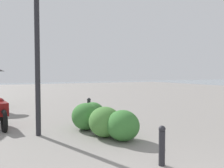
# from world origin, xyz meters

# --- Properties ---
(lamppost) EXTENTS (0.98, 0.28, 4.24)m
(lamppost) POSITION_xyz_m (5.27, 0.69, 2.80)
(lamppost) COLOR #232328
(lamppost) RESTS_ON ground
(motorcycle) EXTENTS (2.17, 0.44, 1.06)m
(motorcycle) POSITION_xyz_m (6.87, 1.61, 0.50)
(motorcycle) COLOR black
(motorcycle) RESTS_ON ground
(bollard_near) EXTENTS (0.13, 0.13, 0.76)m
(bollard_near) POSITION_xyz_m (2.06, -1.04, 0.40)
(bollard_near) COLOR #232328
(bollard_near) RESTS_ON ground
(bollard_mid) EXTENTS (0.13, 0.13, 0.88)m
(bollard_mid) POSITION_xyz_m (6.16, -1.15, 0.46)
(bollard_mid) COLOR #232328
(bollard_mid) RESTS_ON ground
(shrub_low) EXTENTS (0.90, 0.81, 0.77)m
(shrub_low) POSITION_xyz_m (5.77, -1.13, 0.38)
(shrub_low) COLOR #387533
(shrub_low) RESTS_ON ground
(shrub_round) EXTENTS (0.96, 0.87, 0.82)m
(shrub_round) POSITION_xyz_m (5.31, -0.72, 0.41)
(shrub_round) COLOR #387533
(shrub_round) RESTS_ON ground
(shrub_wide) EXTENTS (0.93, 0.83, 0.79)m
(shrub_wide) POSITION_xyz_m (3.78, -1.17, 0.39)
(shrub_wide) COLOR #387533
(shrub_wide) RESTS_ON ground
(shrub_tall) EXTENTS (0.97, 0.87, 0.82)m
(shrub_tall) POSITION_xyz_m (4.31, -0.91, 0.41)
(shrub_tall) COLOR #477F38
(shrub_tall) RESTS_ON ground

